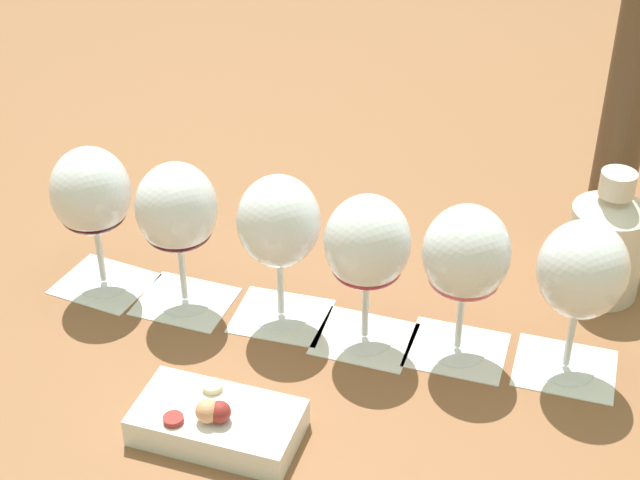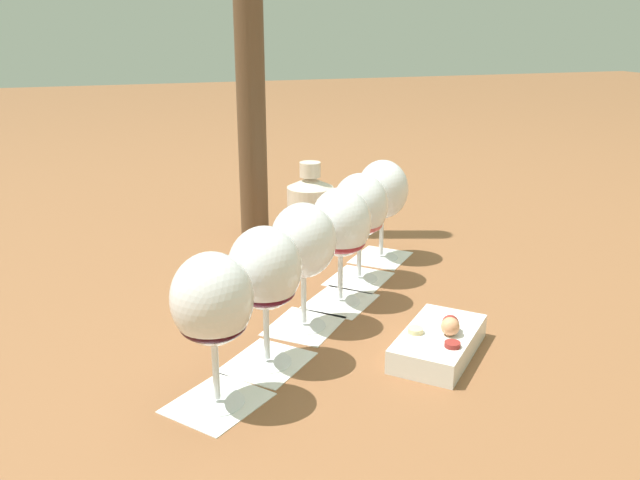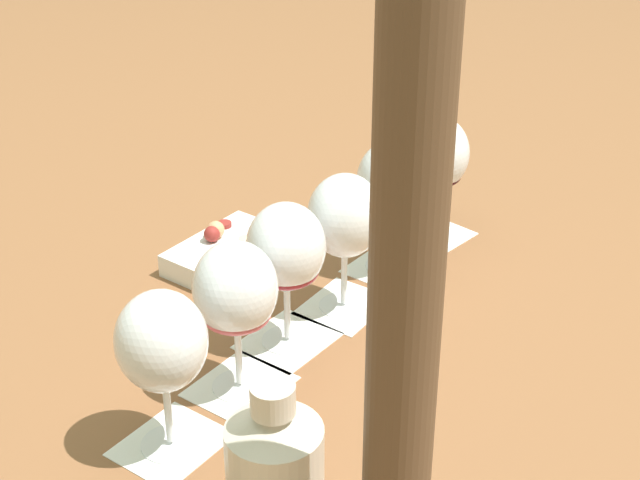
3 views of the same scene
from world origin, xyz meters
name	(u,v)px [view 1 (image 1 of 3)]	position (x,y,z in m)	size (l,w,h in m)	color
ground_plane	(320,326)	(0.00, 0.00, 0.00)	(8.00, 8.00, 0.00)	brown
tasting_card_0	(565,368)	(-0.19, -0.21, 0.00)	(0.14, 0.14, 0.00)	white
tasting_card_1	(457,350)	(-0.11, -0.12, 0.00)	(0.14, 0.14, 0.00)	white
tasting_card_2	(364,338)	(-0.05, -0.03, 0.00)	(0.14, 0.14, 0.00)	white
tasting_card_3	(281,316)	(0.04, 0.03, 0.00)	(0.14, 0.14, 0.00)	white
tasting_card_4	(185,301)	(0.11, 0.13, 0.00)	(0.14, 0.14, 0.00)	white
tasting_card_5	(104,283)	(0.19, 0.21, 0.00)	(0.14, 0.14, 0.00)	white
wine_glass_0	(581,276)	(-0.19, -0.21, 0.13)	(0.10, 0.10, 0.19)	white
wine_glass_1	(466,259)	(-0.11, -0.12, 0.13)	(0.10, 0.10, 0.19)	white
wine_glass_2	(367,248)	(-0.05, -0.03, 0.13)	(0.10, 0.10, 0.19)	white
wine_glass_3	(279,227)	(0.04, 0.03, 0.13)	(0.10, 0.10, 0.19)	white
wine_glass_4	(177,213)	(0.11, 0.13, 0.13)	(0.10, 0.10, 0.19)	white
wine_glass_5	(91,197)	(0.19, 0.21, 0.13)	(0.10, 0.10, 0.19)	white
ceramic_vase	(607,241)	(-0.09, -0.34, 0.07)	(0.09, 0.09, 0.17)	beige
snack_dish	(217,422)	(-0.12, 0.17, 0.02)	(0.18, 0.18, 0.06)	white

